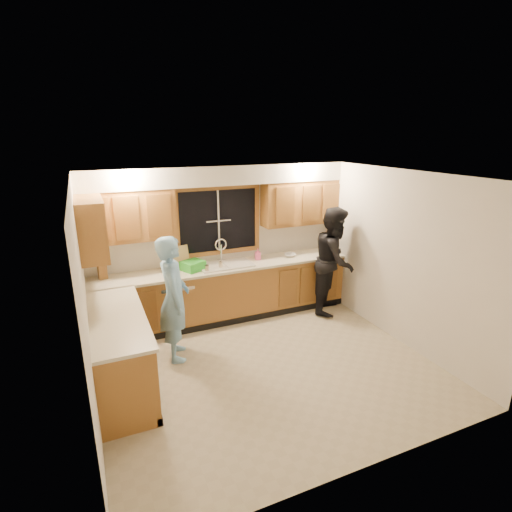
{
  "coord_description": "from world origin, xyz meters",
  "views": [
    {
      "loc": [
        -1.99,
        -4.2,
        2.98
      ],
      "look_at": [
        0.13,
        0.65,
        1.33
      ],
      "focal_mm": 28.0,
      "sensor_mm": 36.0,
      "label": 1
    }
  ],
  "objects_px": {
    "sink": "(225,269)",
    "stove": "(125,377)",
    "dish_crate": "(193,266)",
    "soap_bottle": "(258,254)",
    "dishwasher": "(175,303)",
    "woman": "(334,260)",
    "bowl": "(290,255)",
    "man": "(174,299)",
    "knife_block": "(102,272)"
  },
  "relations": [
    {
      "from": "soap_bottle",
      "to": "woman",
      "type": "bearing_deg",
      "value": -24.16
    },
    {
      "from": "woman",
      "to": "soap_bottle",
      "type": "relative_size",
      "value": 9.43
    },
    {
      "from": "man",
      "to": "woman",
      "type": "distance_m",
      "value": 2.86
    },
    {
      "from": "dishwasher",
      "to": "dish_crate",
      "type": "distance_m",
      "value": 0.66
    },
    {
      "from": "knife_block",
      "to": "soap_bottle",
      "type": "height_order",
      "value": "knife_block"
    },
    {
      "from": "dishwasher",
      "to": "man",
      "type": "distance_m",
      "value": 0.99
    },
    {
      "from": "stove",
      "to": "knife_block",
      "type": "bearing_deg",
      "value": 91.46
    },
    {
      "from": "soap_bottle",
      "to": "dishwasher",
      "type": "bearing_deg",
      "value": -176.61
    },
    {
      "from": "woman",
      "to": "soap_bottle",
      "type": "distance_m",
      "value": 1.3
    },
    {
      "from": "dishwasher",
      "to": "woman",
      "type": "distance_m",
      "value": 2.73
    },
    {
      "from": "sink",
      "to": "soap_bottle",
      "type": "height_order",
      "value": "sink"
    },
    {
      "from": "sink",
      "to": "bowl",
      "type": "xyz_separation_m",
      "value": [
        1.19,
        0.0,
        0.08
      ]
    },
    {
      "from": "man",
      "to": "woman",
      "type": "bearing_deg",
      "value": -72.43
    },
    {
      "from": "dishwasher",
      "to": "bowl",
      "type": "distance_m",
      "value": 2.11
    },
    {
      "from": "stove",
      "to": "woman",
      "type": "xyz_separation_m",
      "value": [
        3.59,
        1.37,
        0.46
      ]
    },
    {
      "from": "man",
      "to": "knife_block",
      "type": "distance_m",
      "value": 1.32
    },
    {
      "from": "dishwasher",
      "to": "soap_bottle",
      "type": "height_order",
      "value": "soap_bottle"
    },
    {
      "from": "stove",
      "to": "man",
      "type": "bearing_deg",
      "value": 51.01
    },
    {
      "from": "woman",
      "to": "bowl",
      "type": "xyz_separation_m",
      "value": [
        -0.6,
        0.46,
        0.04
      ]
    },
    {
      "from": "stove",
      "to": "woman",
      "type": "relative_size",
      "value": 0.49
    },
    {
      "from": "bowl",
      "to": "soap_bottle",
      "type": "bearing_deg",
      "value": 173.31
    },
    {
      "from": "stove",
      "to": "soap_bottle",
      "type": "xyz_separation_m",
      "value": [
        2.41,
        1.9,
        0.57
      ]
    },
    {
      "from": "dishwasher",
      "to": "bowl",
      "type": "bearing_deg",
      "value": 0.52
    },
    {
      "from": "soap_bottle",
      "to": "sink",
      "type": "bearing_deg",
      "value": -173.29
    },
    {
      "from": "knife_block",
      "to": "dish_crate",
      "type": "bearing_deg",
      "value": -19.96
    },
    {
      "from": "sink",
      "to": "stove",
      "type": "distance_m",
      "value": 2.6
    },
    {
      "from": "sink",
      "to": "dishwasher",
      "type": "relative_size",
      "value": 1.05
    },
    {
      "from": "sink",
      "to": "knife_block",
      "type": "relative_size",
      "value": 4.02
    },
    {
      "from": "stove",
      "to": "dishwasher",
      "type": "bearing_deg",
      "value": 62.31
    },
    {
      "from": "dishwasher",
      "to": "knife_block",
      "type": "relative_size",
      "value": 3.83
    },
    {
      "from": "sink",
      "to": "stove",
      "type": "xyz_separation_m",
      "value": [
        -1.8,
        -1.82,
        -0.41
      ]
    },
    {
      "from": "man",
      "to": "soap_bottle",
      "type": "height_order",
      "value": "man"
    },
    {
      "from": "dishwasher",
      "to": "woman",
      "type": "relative_size",
      "value": 0.45
    },
    {
      "from": "dish_crate",
      "to": "soap_bottle",
      "type": "bearing_deg",
      "value": 4.43
    },
    {
      "from": "dishwasher",
      "to": "stove",
      "type": "xyz_separation_m",
      "value": [
        -0.95,
        -1.81,
        0.04
      ]
    },
    {
      "from": "woman",
      "to": "dish_crate",
      "type": "bearing_deg",
      "value": 123.0
    },
    {
      "from": "bowl",
      "to": "dishwasher",
      "type": "bearing_deg",
      "value": -179.48
    },
    {
      "from": "woman",
      "to": "dish_crate",
      "type": "height_order",
      "value": "woman"
    },
    {
      "from": "sink",
      "to": "woman",
      "type": "xyz_separation_m",
      "value": [
        1.79,
        -0.46,
        0.04
      ]
    },
    {
      "from": "dishwasher",
      "to": "woman",
      "type": "bearing_deg",
      "value": -9.55
    },
    {
      "from": "stove",
      "to": "knife_block",
      "type": "distance_m",
      "value": 2.05
    },
    {
      "from": "stove",
      "to": "bowl",
      "type": "distance_m",
      "value": 3.54
    },
    {
      "from": "dishwasher",
      "to": "knife_block",
      "type": "xyz_separation_m",
      "value": [
        -1.0,
        0.16,
        0.62
      ]
    },
    {
      "from": "dishwasher",
      "to": "stove",
      "type": "distance_m",
      "value": 2.04
    },
    {
      "from": "sink",
      "to": "stove",
      "type": "relative_size",
      "value": 0.96
    },
    {
      "from": "man",
      "to": "soap_bottle",
      "type": "relative_size",
      "value": 8.94
    },
    {
      "from": "sink",
      "to": "dish_crate",
      "type": "height_order",
      "value": "sink"
    },
    {
      "from": "sink",
      "to": "stove",
      "type": "bearing_deg",
      "value": -134.61
    },
    {
      "from": "knife_block",
      "to": "bowl",
      "type": "relative_size",
      "value": 1.04
    },
    {
      "from": "stove",
      "to": "bowl",
      "type": "height_order",
      "value": "bowl"
    }
  ]
}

